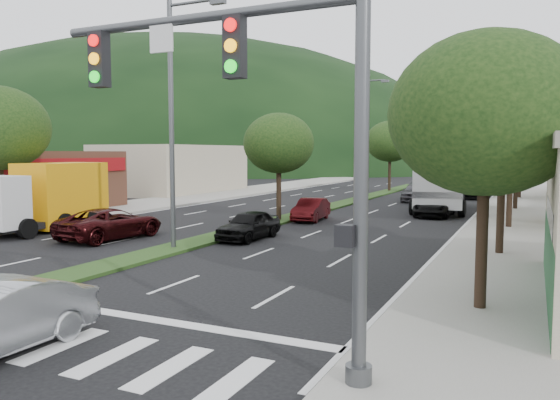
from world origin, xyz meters
The scene contains 25 objects.
sidewalk_right centered at (12.50, 25.00, 0.07)m, with size 5.00×90.00×0.15m, color gray.
sidewalk_left centered at (-13.00, 25.00, 0.07)m, with size 6.00×90.00×0.15m, color gray.
median centered at (0.00, 28.00, 0.06)m, with size 1.60×56.00×0.12m, color #1F3E16.
traffic_signal centered at (9.03, -1.54, 4.65)m, with size 6.12×0.40×7.00m.
shop_left centered at (-18.46, 15.00, 2.01)m, with size 10.15×12.00×4.00m.
bldg_left_far centered at (-19.00, 34.00, 2.30)m, with size 9.00×14.00×4.60m, color #C2B39A.
hill_far centered at (-80.00, 110.00, 0.00)m, with size 176.00×132.00×82.00m, color black.
tree_r_a centered at (12.00, 4.00, 4.82)m, with size 4.60×4.60×6.63m.
tree_r_b centered at (12.00, 12.00, 5.04)m, with size 4.80×4.80×6.94m.
tree_r_c centered at (12.00, 20.00, 4.75)m, with size 4.40×4.40×6.48m.
tree_r_d centered at (12.00, 30.00, 5.18)m, with size 5.00×5.00×7.17m.
tree_r_e centered at (12.00, 40.00, 4.89)m, with size 4.60×4.60×6.71m.
tree_med_near centered at (0.00, 18.00, 4.43)m, with size 4.00×4.00×6.02m.
tree_med_far centered at (0.00, 44.00, 5.01)m, with size 4.80×4.80×6.94m.
streetlight_near centered at (0.21, 8.00, 5.58)m, with size 2.60×0.25×10.00m.
streetlight_mid centered at (0.21, 33.00, 5.58)m, with size 2.60×0.25×10.00m.
suv_maroon centered at (-4.25, 9.10, 0.71)m, with size 2.35×5.09×1.42m, color black.
car_queue_a centered at (1.50, 11.62, 0.65)m, with size 1.55×3.84×1.31m, color black.
car_queue_b centered at (7.25, 29.19, 0.70)m, with size 1.96×4.83×1.40m, color #54545A.
car_queue_c centered at (1.50, 19.19, 0.64)m, with size 1.35×3.88×1.28m, color #440B0E.
car_queue_d centered at (7.61, 24.19, 0.60)m, with size 1.99×4.33×1.20m, color black.
car_queue_e centered at (4.54, 34.19, 0.77)m, with size 1.82×4.53×1.54m, color #4A494E.
car_queue_f centered at (8.65, 39.19, 0.70)m, with size 1.95×4.79×1.39m, color black.
box_truck centered at (-9.00, 9.99, 1.60)m, with size 3.00×6.99×3.38m.
motorhome centered at (7.27, 28.28, 2.11)m, with size 4.37×10.62×3.96m.
Camera 1 is at (13.09, -9.88, 3.92)m, focal length 35.00 mm.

